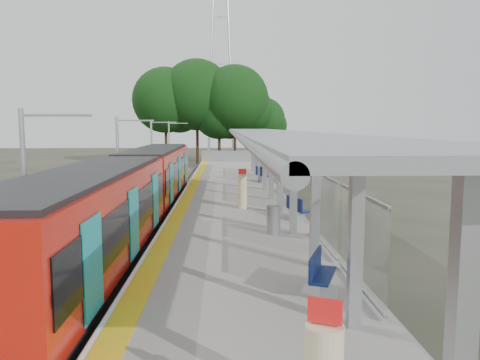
# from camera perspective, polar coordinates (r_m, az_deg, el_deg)

# --- Properties ---
(trackbed) EXTENTS (3.00, 70.00, 0.24)m
(trackbed) POSITION_cam_1_polar(r_m,az_deg,el_deg) (27.37, -10.34, -3.57)
(trackbed) COLOR #59544C
(trackbed) RESTS_ON ground
(platform) EXTENTS (6.00, 50.00, 1.00)m
(platform) POSITION_cam_1_polar(r_m,az_deg,el_deg) (27.02, -0.86, -2.78)
(platform) COLOR gray
(platform) RESTS_ON ground
(tactile_strip) EXTENTS (0.60, 50.00, 0.02)m
(tactile_strip) POSITION_cam_1_polar(r_m,az_deg,el_deg) (27.01, -6.28, -1.72)
(tactile_strip) COLOR gold
(tactile_strip) RESTS_ON platform
(end_fence) EXTENTS (6.00, 0.10, 1.20)m
(end_fence) POSITION_cam_1_polar(r_m,az_deg,el_deg) (51.71, -1.41, 2.92)
(end_fence) COLOR #9EA0A5
(end_fence) RESTS_ON platform
(train) EXTENTS (2.74, 27.60, 3.62)m
(train) POSITION_cam_1_polar(r_m,az_deg,el_deg) (21.09, -12.85, -1.33)
(train) COLOR black
(train) RESTS_ON ground
(canopy) EXTENTS (3.27, 38.00, 3.66)m
(canopy) POSITION_cam_1_polar(r_m,az_deg,el_deg) (22.95, 3.34, 4.83)
(canopy) COLOR #9EA0A5
(canopy) RESTS_ON platform
(pylon) EXTENTS (8.00, 4.00, 38.00)m
(pylon) POSITION_cam_1_polar(r_m,az_deg,el_deg) (80.90, -2.39, 16.61)
(pylon) COLOR #9EA0A5
(pylon) RESTS_ON ground
(tree_cluster) EXTENTS (19.73, 11.66, 13.29)m
(tree_cluster) POSITION_cam_1_polar(r_m,az_deg,el_deg) (59.82, -3.98, 9.52)
(tree_cluster) COLOR #382316
(tree_cluster) RESTS_ON ground
(catenary_masts) EXTENTS (2.08, 48.16, 5.40)m
(catenary_masts) POSITION_cam_1_polar(r_m,az_deg,el_deg) (26.36, -14.47, 2.06)
(catenary_masts) COLOR #9EA0A5
(catenary_masts) RESTS_ON ground
(bench_near) EXTENTS (0.94, 1.51, 0.99)m
(bench_near) POSITION_cam_1_polar(r_m,az_deg,el_deg) (11.23, 9.68, -10.99)
(bench_near) COLOR #0F1D4D
(bench_near) RESTS_ON platform
(bench_mid) EXTENTS (0.85, 1.44, 0.95)m
(bench_mid) POSITION_cam_1_polar(r_m,az_deg,el_deg) (19.72, 6.92, -3.38)
(bench_mid) COLOR #0F1D4D
(bench_mid) RESTS_ON platform
(bench_far) EXTENTS (1.04, 1.64, 1.07)m
(bench_far) POSITION_cam_1_polar(r_m,az_deg,el_deg) (32.78, 2.76, 0.74)
(bench_far) COLOR #0F1D4D
(bench_far) RESTS_ON platform
(info_pillar_far) EXTENTS (0.43, 0.43, 1.90)m
(info_pillar_far) POSITION_cam_1_polar(r_m,az_deg,el_deg) (22.12, 0.29, -1.40)
(info_pillar_far) COLOR beige
(info_pillar_far) RESTS_ON platform
(litter_bin) EXTENTS (0.54, 0.54, 1.03)m
(litter_bin) POSITION_cam_1_polar(r_m,az_deg,el_deg) (17.03, 4.11, -4.88)
(litter_bin) COLOR #9EA0A5
(litter_bin) RESTS_ON platform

